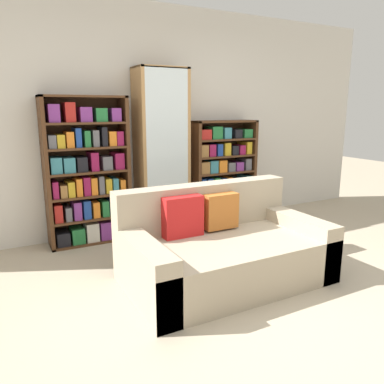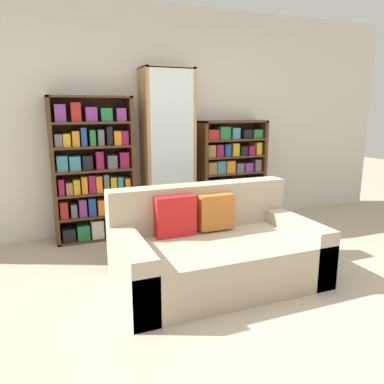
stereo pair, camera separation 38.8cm
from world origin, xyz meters
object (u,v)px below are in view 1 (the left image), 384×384
object	(u,v)px
display_cabinet	(161,152)
wine_bottle	(220,228)
bookshelf_right	(222,173)
bookshelf_left	(87,175)
couch	(222,250)

from	to	relation	value
display_cabinet	wine_bottle	bearing A→B (deg)	-58.57
display_cabinet	bookshelf_right	size ratio (longest dim) A/B	1.46
display_cabinet	bookshelf_right	xyz separation A→B (m)	(0.88, 0.02, -0.33)
bookshelf_left	wine_bottle	world-z (taller)	bookshelf_left
bookshelf_left	couch	bearing A→B (deg)	-61.83
bookshelf_left	display_cabinet	world-z (taller)	display_cabinet
bookshelf_left	display_cabinet	size ratio (longest dim) A/B	0.83
bookshelf_left	bookshelf_right	distance (m)	1.77
bookshelf_left	wine_bottle	size ratio (longest dim) A/B	4.21
display_cabinet	wine_bottle	xyz separation A→B (m)	(0.42, -0.68, -0.83)
couch	display_cabinet	world-z (taller)	display_cabinet
bookshelf_left	wine_bottle	xyz separation A→B (m)	(1.31, -0.70, -0.61)
couch	bookshelf_right	size ratio (longest dim) A/B	1.29
couch	bookshelf_left	size ratio (longest dim) A/B	1.07
couch	bookshelf_left	world-z (taller)	bookshelf_left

